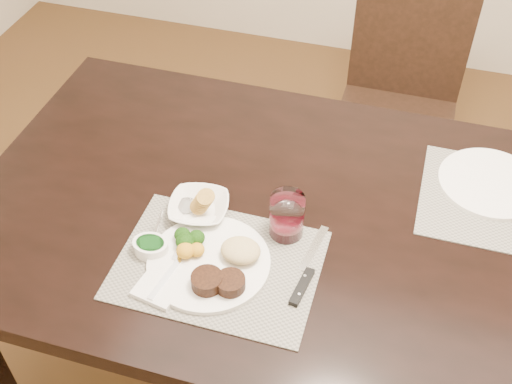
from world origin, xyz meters
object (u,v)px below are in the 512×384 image
(cracker_bowl, at_px, (199,207))
(chair_far, at_px, (400,95))
(far_plate, at_px, (490,183))
(dinner_plate, at_px, (214,262))
(wine_glass_near, at_px, (287,218))
(steak_knife, at_px, (305,277))

(cracker_bowl, bearing_deg, chair_far, 67.96)
(chair_far, xyz_separation_m, far_plate, (0.28, -0.69, 0.26))
(dinner_plate, distance_m, wine_glass_near, 0.20)
(dinner_plate, distance_m, steak_knife, 0.21)
(steak_knife, distance_m, far_plate, 0.58)
(dinner_plate, bearing_deg, cracker_bowl, 145.91)
(steak_knife, height_order, far_plate, steak_knife)
(chair_far, height_order, dinner_plate, chair_far)
(cracker_bowl, relative_size, wine_glass_near, 1.47)
(dinner_plate, xyz_separation_m, far_plate, (0.60, 0.46, -0.01))
(dinner_plate, bearing_deg, steak_knife, 31.95)
(steak_knife, relative_size, cracker_bowl, 1.49)
(chair_far, distance_m, steak_knife, 1.16)
(steak_knife, height_order, wine_glass_near, wine_glass_near)
(chair_far, bearing_deg, dinner_plate, -105.28)
(chair_far, height_order, far_plate, chair_far)
(chair_far, bearing_deg, wine_glass_near, -100.34)
(dinner_plate, relative_size, steak_knife, 1.13)
(wine_glass_near, bearing_deg, far_plate, 33.73)
(chair_far, height_order, wine_glass_near, chair_far)
(steak_knife, distance_m, wine_glass_near, 0.15)
(cracker_bowl, bearing_deg, dinner_plate, -58.94)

